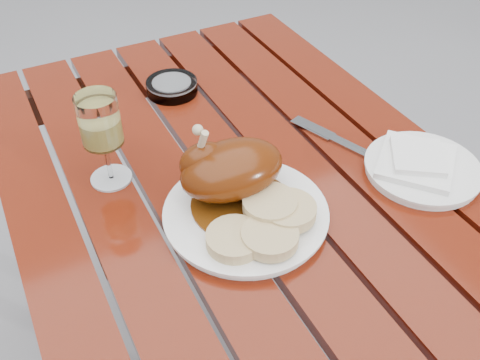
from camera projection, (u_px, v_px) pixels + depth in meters
name	position (u px, v px, depth m)	size (l,w,h in m)	color
table	(243.00, 304.00, 1.22)	(0.80, 1.20, 0.75)	maroon
dinner_plate	(246.00, 214.00, 0.89)	(0.28, 0.28, 0.02)	white
roast_duck	(228.00, 170.00, 0.89)	(0.18, 0.18, 0.13)	#512709
bread_dumplings	(266.00, 222.00, 0.84)	(0.19, 0.15, 0.03)	tan
wine_glass	(104.00, 140.00, 0.92)	(0.07, 0.07, 0.18)	#C7BB5A
side_plate	(422.00, 169.00, 0.98)	(0.21, 0.21, 0.02)	white
napkin	(416.00, 161.00, 0.98)	(0.14, 0.13, 0.01)	white
ashtray	(172.00, 87.00, 1.19)	(0.11, 0.11, 0.03)	#B2B7BC
fork	(192.00, 214.00, 0.90)	(0.02, 0.19, 0.01)	gray
knife	(352.00, 148.00, 1.04)	(0.02, 0.21, 0.01)	gray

